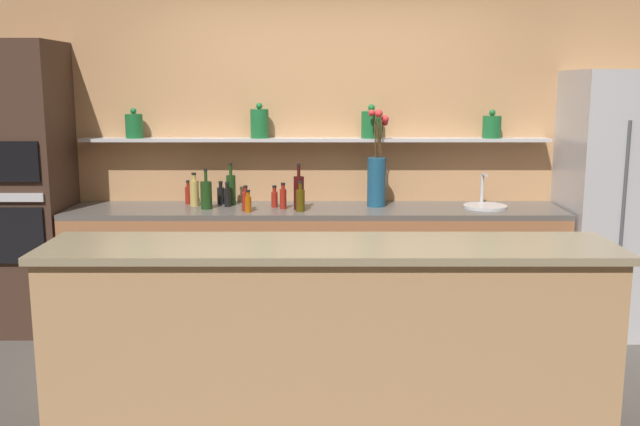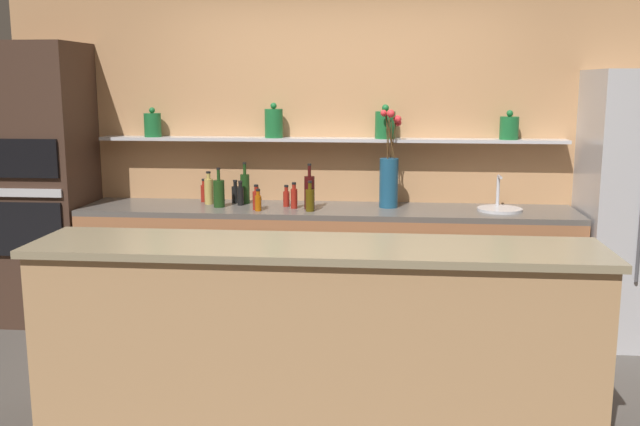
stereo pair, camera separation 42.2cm
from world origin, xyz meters
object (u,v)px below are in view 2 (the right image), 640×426
object	(u,v)px
bottle_wine_0	(219,193)
bottle_oil_9	(310,199)
sink_fixture	(500,208)
bottle_sauce_3	(258,202)
bottle_sauce_8	(235,193)
bottle_sauce_11	(241,195)
bottle_wine_2	(309,192)
flower_vase	(389,177)
bottle_spirit_6	(209,191)
bottle_sauce_10	(294,197)
bottle_sauce_5	(204,192)
bottle_wine_1	(245,188)
oven_tower	(43,185)
bottle_sauce_7	(256,199)
bottle_sauce_4	(286,198)

from	to	relation	value
bottle_wine_0	bottle_oil_9	xyz separation A→B (m)	(0.69, -0.11, -0.02)
sink_fixture	bottle_oil_9	distance (m)	1.38
bottle_sauce_3	bottle_sauce_8	world-z (taller)	bottle_sauce_8
bottle_sauce_11	bottle_wine_2	bearing A→B (deg)	-12.07
flower_vase	bottle_spirit_6	size ratio (longest dim) A/B	2.89
bottle_spirit_6	bottle_sauce_10	bearing A→B (deg)	-10.60
bottle_wine_2	bottle_spirit_6	xyz separation A→B (m)	(-0.79, 0.15, -0.02)
bottle_sauce_5	bottle_wine_1	bearing A→B (deg)	-6.62
oven_tower	bottle_sauce_7	size ratio (longest dim) A/B	11.58
bottle_oil_9	bottle_sauce_5	bearing A→B (deg)	159.19
bottle_wine_1	bottle_sauce_3	world-z (taller)	bottle_wine_1
bottle_sauce_3	bottle_sauce_4	size ratio (longest dim) A/B	0.99
bottle_sauce_3	bottle_sauce_4	distance (m)	0.27
bottle_sauce_8	flower_vase	bearing A→B (deg)	-4.94
bottle_sauce_4	bottle_wine_2	bearing A→B (deg)	-26.41
flower_vase	bottle_sauce_8	size ratio (longest dim) A/B	4.14
bottle_sauce_4	bottle_sauce_5	bearing A→B (deg)	167.34
bottle_wine_2	bottle_sauce_7	world-z (taller)	bottle_wine_2
bottle_sauce_4	bottle_sauce_10	bearing A→B (deg)	-46.27
flower_vase	bottle_sauce_3	bearing A→B (deg)	-165.29
bottle_sauce_10	bottle_oil_9	bearing A→B (deg)	-39.75
bottle_wine_1	bottle_sauce_11	xyz separation A→B (m)	(-0.02, -0.09, -0.04)
bottle_wine_2	bottle_oil_9	xyz separation A→B (m)	(0.01, -0.09, -0.04)
bottle_sauce_3	bottle_sauce_11	world-z (taller)	bottle_sauce_11
bottle_wine_2	bottle_sauce_10	xyz separation A→B (m)	(-0.12, 0.02, -0.04)
bottle_spirit_6	bottle_sauce_5	bearing A→B (deg)	123.37
bottle_sauce_5	bottle_sauce_8	xyz separation A→B (m)	(0.25, -0.01, -0.00)
bottle_wine_0	oven_tower	bearing A→B (deg)	178.44
bottle_sauce_10	bottle_sauce_11	world-z (taller)	bottle_sauce_10
oven_tower	bottle_sauce_11	distance (m)	1.53
bottle_wine_0	bottle_sauce_11	xyz separation A→B (m)	(0.14, 0.09, -0.03)
bottle_oil_9	bottle_wine_0	bearing A→B (deg)	171.07
bottle_wine_2	bottle_spirit_6	bearing A→B (deg)	169.49
bottle_sauce_5	bottle_sauce_11	distance (m)	0.34
bottle_wine_1	bottle_sauce_5	bearing A→B (deg)	173.38
sink_fixture	bottle_sauce_11	distance (m)	1.92
oven_tower	bottle_wine_0	size ratio (longest dim) A/B	7.22
sink_fixture	bottle_sauce_4	size ratio (longest dim) A/B	1.98
bottle_sauce_4	bottle_sauce_7	world-z (taller)	bottle_sauce_7
bottle_sauce_11	bottle_sauce_3	bearing A→B (deg)	-52.28
bottle_spirit_6	bottle_sauce_10	xyz separation A→B (m)	(0.67, -0.13, -0.02)
bottle_sauce_10	bottle_sauce_5	bearing A→B (deg)	163.28
bottle_sauce_11	bottle_sauce_8	bearing A→B (deg)	118.77
bottle_sauce_11	flower_vase	bearing A→B (deg)	0.91
bottle_wine_1	bottle_oil_9	distance (m)	0.61
bottle_wine_0	bottle_oil_9	world-z (taller)	bottle_wine_0
oven_tower	bottle_sauce_5	world-z (taller)	oven_tower
bottle_sauce_4	bottle_sauce_7	size ratio (longest dim) A/B	0.88
bottle_spirit_6	bottle_oil_9	xyz separation A→B (m)	(0.80, -0.23, -0.02)
bottle_sauce_5	bottle_oil_9	xyz separation A→B (m)	(0.87, -0.33, 0.01)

